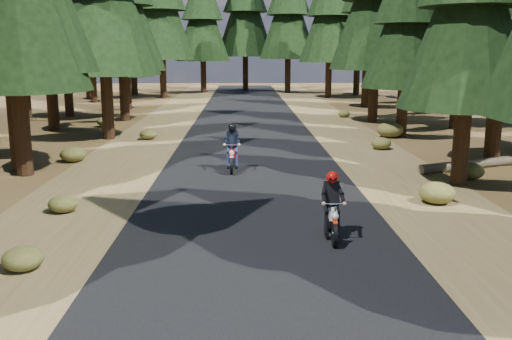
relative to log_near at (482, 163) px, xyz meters
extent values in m
plane|color=#4C3B1B|center=(-7.77, -6.96, -0.16)|extent=(120.00, 120.00, 0.00)
cube|color=black|center=(-7.77, -1.96, -0.15)|extent=(6.00, 100.00, 0.01)
cube|color=brown|center=(-12.37, -1.96, -0.16)|extent=(3.20, 100.00, 0.01)
cube|color=brown|center=(-3.17, -1.96, -0.16)|extent=(3.20, 100.00, 0.01)
cylinder|color=black|center=(-15.03, -0.78, 2.51)|extent=(0.51, 0.51, 5.34)
cylinder|color=black|center=(-1.72, -2.48, 2.10)|extent=(0.48, 0.48, 4.52)
cone|color=black|center=(-1.72, -2.48, 4.92)|extent=(3.84, 3.84, 5.65)
cylinder|color=black|center=(-15.48, 0.01, 3.05)|extent=(0.56, 0.56, 6.43)
cylinder|color=black|center=(0.51, 0.44, 2.76)|extent=(0.53, 0.53, 5.84)
cylinder|color=black|center=(-14.13, 6.93, 2.70)|extent=(0.53, 0.53, 5.72)
cylinder|color=black|center=(-0.79, 7.11, 2.09)|extent=(0.48, 0.48, 4.51)
cone|color=black|center=(-0.79, 7.11, 4.91)|extent=(3.83, 3.83, 5.64)
cylinder|color=black|center=(-17.53, 9.89, 3.02)|extent=(0.55, 0.55, 6.37)
cylinder|color=black|center=(2.71, 9.85, 3.08)|extent=(0.56, 0.56, 6.47)
cylinder|color=black|center=(-14.77, 13.80, 2.66)|extent=(0.53, 0.53, 5.64)
cone|color=black|center=(-14.77, 13.80, 6.18)|extent=(4.79, 4.79, 7.05)
cylinder|color=black|center=(-0.84, 12.78, 2.75)|extent=(0.53, 0.53, 5.83)
cone|color=black|center=(-0.84, 12.78, 6.40)|extent=(4.95, 4.95, 7.29)
cylinder|color=black|center=(-18.63, 16.26, 2.56)|extent=(0.52, 0.52, 5.45)
cone|color=black|center=(-18.63, 16.26, 5.97)|extent=(4.63, 4.63, 6.81)
cylinder|color=black|center=(3.75, 17.19, 2.15)|extent=(0.48, 0.48, 4.61)
cone|color=black|center=(3.75, 17.19, 5.03)|extent=(3.92, 3.92, 5.77)
cylinder|color=black|center=(-15.89, 20.50, 2.05)|extent=(0.48, 0.48, 4.42)
cone|color=black|center=(-15.89, 20.50, 4.81)|extent=(3.76, 3.76, 5.52)
cone|color=black|center=(-15.89, 20.50, 6.80)|extent=(2.87, 2.87, 3.98)
cylinder|color=black|center=(0.57, 21.45, 2.72)|extent=(0.53, 0.53, 5.76)
cone|color=black|center=(0.57, 21.45, 6.32)|extent=(4.90, 4.90, 7.21)
cylinder|color=black|center=(-19.56, 25.81, 2.21)|extent=(0.49, 0.49, 4.75)
cone|color=black|center=(-19.56, 25.81, 5.18)|extent=(4.04, 4.04, 5.93)
cone|color=black|center=(-19.56, 25.81, 7.32)|extent=(3.09, 3.09, 4.27)
cylinder|color=black|center=(5.25, 25.13, 2.67)|extent=(0.53, 0.53, 5.66)
cone|color=black|center=(5.25, 25.13, 6.21)|extent=(4.81, 4.81, 7.07)
cylinder|color=black|center=(-20.77, 15.04, 3.04)|extent=(0.56, 0.56, 6.40)
cylinder|color=black|center=(5.23, 19.04, 2.84)|extent=(0.54, 0.54, 6.00)
cone|color=black|center=(5.23, 19.04, 6.59)|extent=(5.10, 5.10, 7.50)
cylinder|color=black|center=(-14.77, 30.04, 3.04)|extent=(0.56, 0.56, 6.40)
cone|color=black|center=(-14.77, 30.04, 7.04)|extent=(5.44, 5.44, 8.00)
cylinder|color=black|center=(-0.77, 30.04, 2.84)|extent=(0.54, 0.54, 6.00)
cone|color=black|center=(-0.77, 30.04, 6.59)|extent=(5.10, 5.10, 7.50)
cylinder|color=black|center=(-17.77, 33.04, 3.24)|extent=(0.57, 0.57, 6.80)
cone|color=black|center=(-17.77, 33.04, 7.49)|extent=(5.78, 5.78, 8.50)
cylinder|color=black|center=(2.23, 33.04, 3.04)|extent=(0.56, 0.56, 6.40)
cone|color=black|center=(2.23, 33.04, 7.04)|extent=(5.44, 5.44, 8.00)
cylinder|color=black|center=(-11.77, 36.04, 2.84)|extent=(0.54, 0.54, 6.00)
cone|color=black|center=(-11.77, 36.04, 6.59)|extent=(5.10, 5.10, 7.50)
cylinder|color=black|center=(-3.77, 36.04, 3.04)|extent=(0.56, 0.56, 6.40)
cone|color=black|center=(-3.77, 36.04, 7.04)|extent=(5.44, 5.44, 8.00)
cylinder|color=black|center=(-7.77, 39.04, 3.24)|extent=(0.57, 0.57, 6.80)
cone|color=black|center=(-7.77, 39.04, 7.49)|extent=(5.78, 5.78, 8.50)
cylinder|color=black|center=(-20.77, 29.04, 2.64)|extent=(0.52, 0.52, 5.60)
cone|color=black|center=(-20.77, 29.04, 6.14)|extent=(4.76, 4.76, 7.00)
cylinder|color=black|center=(5.23, 29.04, 2.84)|extent=(0.54, 0.54, 6.00)
cone|color=black|center=(5.23, 29.04, 6.59)|extent=(5.10, 5.10, 7.50)
cylinder|color=#4C4233|center=(0.00, 0.00, 0.00)|extent=(4.90, 2.32, 0.32)
ellipsoid|color=#474C1E|center=(-1.33, 7.04, 0.20)|extent=(1.19, 1.19, 0.71)
ellipsoid|color=#474C1E|center=(-15.23, 11.05, 0.12)|extent=(0.93, 0.93, 0.56)
ellipsoid|color=#474C1E|center=(-12.49, -5.15, 0.06)|extent=(0.72, 0.72, 0.43)
ellipsoid|color=#474C1E|center=(-3.06, -4.53, 0.12)|extent=(0.93, 0.93, 0.56)
ellipsoid|color=#474C1E|center=(-12.05, -8.94, 0.06)|extent=(0.73, 0.73, 0.44)
ellipsoid|color=#474C1E|center=(-14.15, 1.42, 0.11)|extent=(0.90, 0.90, 0.54)
ellipsoid|color=#474C1E|center=(-2.51, 3.80, 0.08)|extent=(0.81, 0.81, 0.48)
ellipsoid|color=#474C1E|center=(-1.08, -1.71, 0.10)|extent=(0.86, 0.86, 0.51)
ellipsoid|color=#474C1E|center=(-2.00, 15.22, 0.05)|extent=(0.71, 0.71, 0.43)
ellipsoid|color=#474C1E|center=(-12.31, 6.66, 0.06)|extent=(0.74, 0.74, 0.45)
cube|color=black|center=(-6.23, -7.33, 0.80)|extent=(0.33, 0.21, 0.46)
sphere|color=#A20A06|center=(-6.23, -7.33, 1.14)|extent=(0.27, 0.27, 0.26)
cube|color=black|center=(-8.43, -0.32, 0.89)|extent=(0.35, 0.22, 0.50)
sphere|color=black|center=(-8.43, -0.32, 1.26)|extent=(0.28, 0.28, 0.28)
camera|label=1|loc=(-8.09, -18.73, 3.70)|focal=40.00mm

